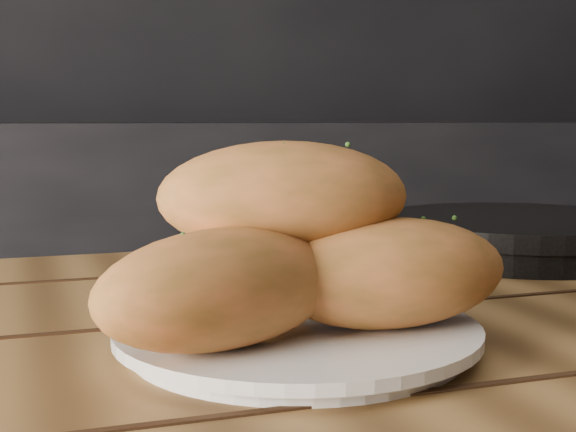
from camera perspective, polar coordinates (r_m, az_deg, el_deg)
name	(u,v)px	position (r m, az deg, el deg)	size (l,w,h in m)	color
counter	(2,354)	(1.68, -19.64, -9.25)	(2.80, 0.60, 0.90)	black
plate	(297,336)	(0.55, 0.67, -8.53)	(0.25, 0.25, 0.02)	silver
bread_rolls	(291,253)	(0.54, 0.20, -2.67)	(0.30, 0.25, 0.13)	#CB6B38
skillet	(519,235)	(0.97, 16.10, -1.28)	(0.45, 0.31, 0.05)	black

